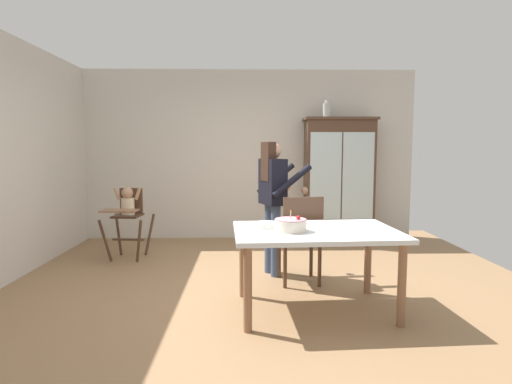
{
  "coord_description": "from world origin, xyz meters",
  "views": [
    {
      "loc": [
        -0.04,
        -4.18,
        1.46
      ],
      "look_at": [
        0.08,
        0.7,
        0.95
      ],
      "focal_mm": 29.47,
      "sensor_mm": 36.0,
      "label": 1
    }
  ],
  "objects_px": {
    "ceramic_vase": "(327,110)",
    "birthday_cake": "(291,225)",
    "dining_table": "(315,240)",
    "serving_bowl": "(266,225)",
    "china_cabinet": "(339,179)",
    "high_chair_with_toddler": "(128,210)",
    "dining_chair_far_side": "(301,234)",
    "adult_person": "(273,191)"
  },
  "relations": [
    {
      "from": "high_chair_with_toddler",
      "to": "birthday_cake",
      "type": "distance_m",
      "value": 2.75
    },
    {
      "from": "ceramic_vase",
      "to": "high_chair_with_toddler",
      "type": "relative_size",
      "value": 0.28
    },
    {
      "from": "adult_person",
      "to": "serving_bowl",
      "type": "distance_m",
      "value": 1.04
    },
    {
      "from": "dining_chair_far_side",
      "to": "dining_table",
      "type": "bearing_deg",
      "value": 87.83
    },
    {
      "from": "high_chair_with_toddler",
      "to": "dining_chair_far_side",
      "type": "xyz_separation_m",
      "value": [
        2.15,
        -1.15,
        -0.1
      ]
    },
    {
      "from": "ceramic_vase",
      "to": "china_cabinet",
      "type": "bearing_deg",
      "value": -1.05
    },
    {
      "from": "china_cabinet",
      "to": "high_chair_with_toddler",
      "type": "relative_size",
      "value": 2.03
    },
    {
      "from": "ceramic_vase",
      "to": "dining_table",
      "type": "distance_m",
      "value": 3.27
    },
    {
      "from": "china_cabinet",
      "to": "serving_bowl",
      "type": "bearing_deg",
      "value": -114.55
    },
    {
      "from": "dining_chair_far_side",
      "to": "birthday_cake",
      "type": "bearing_deg",
      "value": 70.91
    },
    {
      "from": "dining_chair_far_side",
      "to": "high_chair_with_toddler",
      "type": "bearing_deg",
      "value": -33.18
    },
    {
      "from": "china_cabinet",
      "to": "birthday_cake",
      "type": "height_order",
      "value": "china_cabinet"
    },
    {
      "from": "china_cabinet",
      "to": "serving_bowl",
      "type": "relative_size",
      "value": 10.73
    },
    {
      "from": "ceramic_vase",
      "to": "birthday_cake",
      "type": "bearing_deg",
      "value": -106.36
    },
    {
      "from": "high_chair_with_toddler",
      "to": "ceramic_vase",
      "type": "bearing_deg",
      "value": 24.9
    },
    {
      "from": "ceramic_vase",
      "to": "high_chair_with_toddler",
      "type": "xyz_separation_m",
      "value": [
        -2.82,
        -1.03,
        -1.4
      ]
    },
    {
      "from": "ceramic_vase",
      "to": "birthday_cake",
      "type": "xyz_separation_m",
      "value": [
        -0.87,
        -2.96,
        -1.26
      ]
    },
    {
      "from": "adult_person",
      "to": "high_chair_with_toddler",
      "type": "bearing_deg",
      "value": 45.82
    },
    {
      "from": "ceramic_vase",
      "to": "dining_chair_far_side",
      "type": "bearing_deg",
      "value": -107.16
    },
    {
      "from": "china_cabinet",
      "to": "birthday_cake",
      "type": "xyz_separation_m",
      "value": [
        -1.07,
        -2.95,
        -0.18
      ]
    },
    {
      "from": "birthday_cake",
      "to": "dining_chair_far_side",
      "type": "relative_size",
      "value": 0.29
    },
    {
      "from": "high_chair_with_toddler",
      "to": "adult_person",
      "type": "xyz_separation_m",
      "value": [
        1.88,
        -0.76,
        0.31
      ]
    },
    {
      "from": "high_chair_with_toddler",
      "to": "serving_bowl",
      "type": "relative_size",
      "value": 5.28
    },
    {
      "from": "china_cabinet",
      "to": "dining_table",
      "type": "relative_size",
      "value": 1.3
    },
    {
      "from": "china_cabinet",
      "to": "ceramic_vase",
      "type": "height_order",
      "value": "ceramic_vase"
    },
    {
      "from": "ceramic_vase",
      "to": "dining_chair_far_side",
      "type": "distance_m",
      "value": 2.73
    },
    {
      "from": "dining_table",
      "to": "birthday_cake",
      "type": "xyz_separation_m",
      "value": [
        -0.23,
        -0.07,
        0.15
      ]
    },
    {
      "from": "adult_person",
      "to": "dining_table",
      "type": "height_order",
      "value": "adult_person"
    },
    {
      "from": "high_chair_with_toddler",
      "to": "dining_table",
      "type": "xyz_separation_m",
      "value": [
        2.18,
        -1.86,
        -0.01
      ]
    },
    {
      "from": "china_cabinet",
      "to": "high_chair_with_toddler",
      "type": "distance_m",
      "value": 3.21
    },
    {
      "from": "serving_bowl",
      "to": "dining_chair_far_side",
      "type": "distance_m",
      "value": 0.77
    },
    {
      "from": "adult_person",
      "to": "dining_chair_far_side",
      "type": "height_order",
      "value": "adult_person"
    },
    {
      "from": "china_cabinet",
      "to": "dining_chair_far_side",
      "type": "height_order",
      "value": "china_cabinet"
    },
    {
      "from": "dining_table",
      "to": "serving_bowl",
      "type": "height_order",
      "value": "serving_bowl"
    },
    {
      "from": "china_cabinet",
      "to": "dining_table",
      "type": "xyz_separation_m",
      "value": [
        -0.84,
        -2.89,
        -0.32
      ]
    },
    {
      "from": "adult_person",
      "to": "serving_bowl",
      "type": "relative_size",
      "value": 8.5
    },
    {
      "from": "china_cabinet",
      "to": "dining_chair_far_side",
      "type": "relative_size",
      "value": 2.01
    },
    {
      "from": "china_cabinet",
      "to": "ceramic_vase",
      "type": "relative_size",
      "value": 7.15
    },
    {
      "from": "ceramic_vase",
      "to": "dining_chair_far_side",
      "type": "xyz_separation_m",
      "value": [
        -0.67,
        -2.18,
        -1.49
      ]
    },
    {
      "from": "dining_table",
      "to": "birthday_cake",
      "type": "relative_size",
      "value": 5.32
    },
    {
      "from": "ceramic_vase",
      "to": "dining_chair_far_side",
      "type": "height_order",
      "value": "ceramic_vase"
    },
    {
      "from": "dining_chair_far_side",
      "to": "china_cabinet",
      "type": "bearing_deg",
      "value": -116.89
    }
  ]
}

